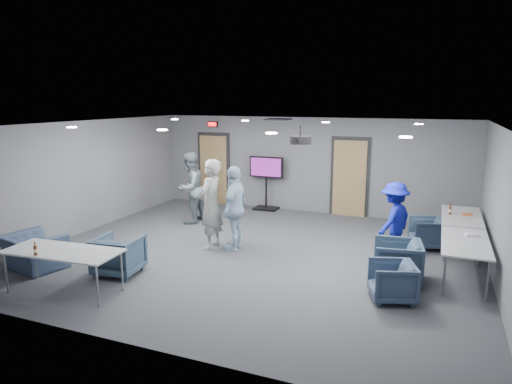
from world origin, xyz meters
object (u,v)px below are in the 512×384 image
at_px(table_front_left, 62,253).
at_px(bottle_right, 450,210).
at_px(person_a, 211,204).
at_px(table_right_a, 462,218).
at_px(chair_right_b, 397,261).
at_px(person_b, 190,188).
at_px(projector, 300,140).
at_px(person_c, 235,208).
at_px(chair_front_a, 119,255).
at_px(table_right_b, 465,243).
at_px(person_d, 394,221).
at_px(tv_stand, 266,180).
at_px(chair_right_c, 392,281).
at_px(bottle_front, 35,250).
at_px(chair_right_a, 428,233).
at_px(chair_front_b, 34,252).

relative_size(table_front_left, bottle_right, 8.19).
height_order(person_a, table_right_a, person_a).
height_order(chair_right_b, bottle_right, bottle_right).
bearing_deg(table_front_left, chair_right_b, 22.03).
distance_m(person_b, projector, 3.92).
distance_m(person_c, chair_front_a, 2.61).
bearing_deg(chair_front_a, table_front_left, 63.95).
relative_size(person_c, table_right_b, 0.95).
relative_size(person_d, tv_stand, 1.01).
height_order(person_b, table_front_left, person_b).
xyz_separation_m(chair_front_a, projector, (2.78, 2.29, 2.04)).
bearing_deg(person_c, person_d, 99.46).
bearing_deg(chair_front_a, table_right_a, -153.43).
relative_size(table_right_a, table_front_left, 0.96).
relative_size(chair_right_c, bottle_front, 3.10).
relative_size(chair_right_a, table_right_b, 0.38).
bearing_deg(person_b, chair_front_b, -10.84).
bearing_deg(chair_right_c, person_c, -130.61).
xyz_separation_m(chair_right_c, bottle_right, (0.86, 3.31, 0.50)).
distance_m(chair_right_a, chair_front_b, 8.11).
bearing_deg(projector, bottle_right, 7.59).
relative_size(person_a, chair_right_b, 2.38).
distance_m(chair_right_c, projector, 3.31).
xyz_separation_m(chair_right_a, table_right_a, (0.65, 0.22, 0.36)).
distance_m(table_right_b, projector, 3.59).
bearing_deg(chair_right_c, person_a, -125.99).
distance_m(table_right_b, tv_stand, 6.34).
height_order(person_a, chair_front_a, person_a).
height_order(chair_front_a, bottle_right, bottle_right).
bearing_deg(chair_front_b, bottle_right, -136.02).
bearing_deg(table_right_b, projector, 86.74).
distance_m(bottle_front, projector, 5.18).
relative_size(person_d, table_right_b, 0.82).
height_order(person_d, bottle_front, person_d).
distance_m(chair_front_a, table_right_b, 6.30).
bearing_deg(chair_front_b, table_right_b, -148.89).
relative_size(bottle_front, bottle_right, 0.91).
distance_m(person_c, projector, 2.04).
xyz_separation_m(person_a, tv_stand, (-0.15, 3.76, -0.09)).
xyz_separation_m(chair_right_b, chair_right_c, (0.00, -0.84, -0.06)).
relative_size(person_a, chair_front_a, 2.43).
height_order(table_front_left, bottle_right, bottle_right).
relative_size(table_front_left, projector, 4.15).
xyz_separation_m(table_right_b, table_front_left, (-6.26, -3.11, 0.00)).
xyz_separation_m(person_c, bottle_right, (4.29, 1.91, -0.09)).
xyz_separation_m(person_b, table_front_left, (0.25, -4.65, -0.24)).
bearing_deg(chair_right_a, bottle_front, -64.19).
distance_m(table_right_b, bottle_right, 1.96).
distance_m(person_b, table_right_b, 6.70).
bearing_deg(projector, person_b, 134.32).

